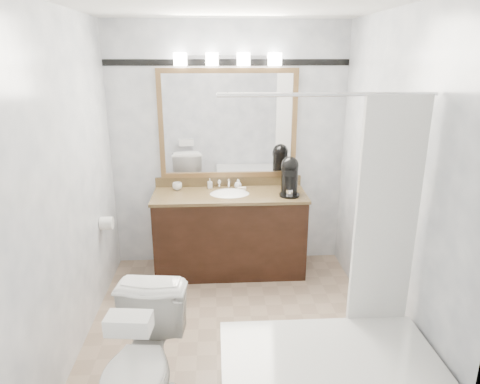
# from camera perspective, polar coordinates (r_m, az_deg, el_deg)

# --- Properties ---
(room) EXTENTS (2.42, 2.62, 2.52)m
(room) POSITION_cam_1_polar(r_m,az_deg,el_deg) (3.18, -0.82, 0.99)
(room) COLOR #9D826A
(room) RESTS_ON ground
(vanity) EXTENTS (1.53, 0.58, 0.97)m
(vanity) POSITION_cam_1_polar(r_m,az_deg,el_deg) (4.41, -1.37, -5.25)
(vanity) COLOR black
(vanity) RESTS_ON ground
(mirror) EXTENTS (1.40, 0.04, 1.10)m
(mirror) POSITION_cam_1_polar(r_m,az_deg,el_deg) (4.38, -1.59, 9.00)
(mirror) COLOR olive
(mirror) RESTS_ON room
(vanity_light_bar) EXTENTS (1.02, 0.14, 0.12)m
(vanity_light_bar) POSITION_cam_1_polar(r_m,az_deg,el_deg) (4.27, -1.64, 17.32)
(vanity_light_bar) COLOR silver
(vanity_light_bar) RESTS_ON room
(accent_stripe) EXTENTS (2.40, 0.01, 0.06)m
(accent_stripe) POSITION_cam_1_polar(r_m,az_deg,el_deg) (4.34, -1.67, 16.89)
(accent_stripe) COLOR black
(accent_stripe) RESTS_ON room
(bathtub) EXTENTS (1.30, 0.75, 1.96)m
(bathtub) POSITION_cam_1_polar(r_m,az_deg,el_deg) (2.94, 11.92, -22.69)
(bathtub) COLOR white
(bathtub) RESTS_ON ground
(tp_roll) EXTENTS (0.11, 0.12, 0.12)m
(tp_roll) POSITION_cam_1_polar(r_m,az_deg,el_deg) (4.11, -17.34, -3.99)
(tp_roll) COLOR white
(tp_roll) RESTS_ON room
(toilet) EXTENTS (0.54, 0.83, 0.80)m
(toilet) POSITION_cam_1_polar(r_m,az_deg,el_deg) (2.80, -13.02, -21.87)
(toilet) COLOR white
(toilet) RESTS_ON ground
(tissue_box) EXTENTS (0.24, 0.15, 0.10)m
(tissue_box) POSITION_cam_1_polar(r_m,az_deg,el_deg) (2.37, -14.60, -16.61)
(tissue_box) COLOR white
(tissue_box) RESTS_ON toilet
(coffee_maker) EXTENTS (0.20, 0.25, 0.38)m
(coffee_maker) POSITION_cam_1_polar(r_m,az_deg,el_deg) (4.22, 6.64, 2.23)
(coffee_maker) COLOR black
(coffee_maker) RESTS_ON vanity
(cup_left) EXTENTS (0.11, 0.11, 0.08)m
(cup_left) POSITION_cam_1_polar(r_m,az_deg,el_deg) (4.42, -8.36, 0.77)
(cup_left) COLOR white
(cup_left) RESTS_ON vanity
(soap_bottle_a) EXTENTS (0.05, 0.05, 0.10)m
(soap_bottle_a) POSITION_cam_1_polar(r_m,az_deg,el_deg) (4.44, -4.04, 1.16)
(soap_bottle_a) COLOR white
(soap_bottle_a) RESTS_ON vanity
(soap_bottle_b) EXTENTS (0.08, 0.08, 0.09)m
(soap_bottle_b) POSITION_cam_1_polar(r_m,az_deg,el_deg) (4.43, -0.28, 1.12)
(soap_bottle_b) COLOR white
(soap_bottle_b) RESTS_ON vanity
(soap_bar) EXTENTS (0.09, 0.06, 0.03)m
(soap_bar) POSITION_cam_1_polar(r_m,az_deg,el_deg) (4.38, 0.25, 0.46)
(soap_bar) COLOR beige
(soap_bar) RESTS_ON vanity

